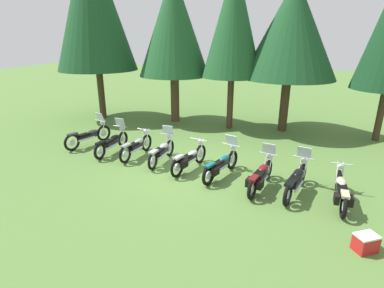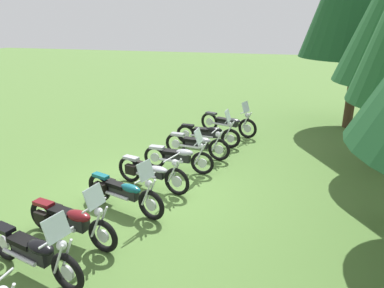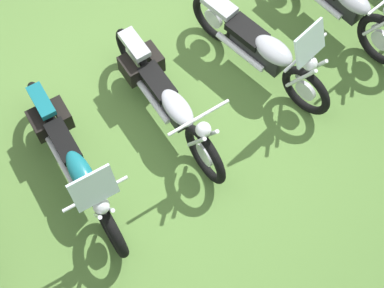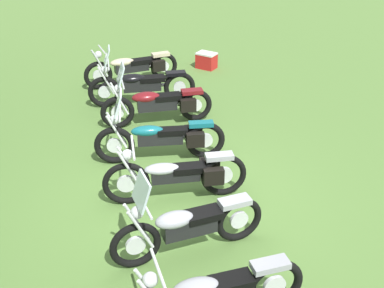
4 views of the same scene
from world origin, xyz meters
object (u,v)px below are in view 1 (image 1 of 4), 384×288
Objects in this scene: motorcycle_5 at (221,165)px; pine_tree_2 at (234,21)px; motorcycle_2 at (137,146)px; motorcycle_7 at (296,180)px; motorcycle_0 at (89,135)px; motorcycle_1 at (112,142)px; pine_tree_0 at (92,1)px; picnic_cooler at (366,243)px; pine_tree_1 at (174,25)px; motorcycle_6 at (261,175)px; motorcycle_4 at (189,159)px; motorcycle_3 at (162,151)px; pine_tree_3 at (292,30)px; motorcycle_8 at (341,190)px.

motorcycle_5 is 8.00m from pine_tree_2.
pine_tree_2 is at bearing 26.18° from motorcycle_5.
motorcycle_2 is 6.40m from motorcycle_7.
motorcycle_0 is 1.56m from motorcycle_1.
pine_tree_0 is (-3.82, 5.08, 6.05)m from motorcycle_1.
motorcycle_5 reaches higher than picnic_cooler.
pine_tree_1 is at bearing -3.74° from motorcycle_0.
pine_tree_2 reaches higher than motorcycle_7.
motorcycle_6 is (5.17, -1.31, 0.01)m from motorcycle_2.
motorcycle_3 is at bearing 87.04° from motorcycle_4.
motorcycle_4 is 0.95× the size of motorcycle_7.
pine_tree_0 is 16.36× the size of picnic_cooler.
motorcycle_6 is at bearing 104.51° from motorcycle_7.
pine_tree_2 reaches higher than motorcycle_0.
motorcycle_3 is 0.93× the size of motorcycle_7.
pine_tree_1 reaches higher than picnic_cooler.
motorcycle_0 is 8.82m from pine_tree_2.
motorcycle_0 reaches higher than motorcycle_5.
motorcycle_7 is (7.47, -1.41, 0.02)m from motorcycle_1.
picnic_cooler is at bearing -93.34° from motorcycle_0.
pine_tree_1 is at bearing 131.38° from picnic_cooler.
motorcycle_5 is 0.31× the size of pine_tree_3.
motorcycle_0 is at bearing 81.56° from motorcycle_3.
motorcycle_0 is at bearing -112.36° from pine_tree_1.
pine_tree_0 reaches higher than motorcycle_3.
motorcycle_6 is 13.52m from pine_tree_0.
motorcycle_6 reaches higher than motorcycle_4.
pine_tree_0 is at bearing 72.89° from motorcycle_5.
motorcycle_8 is 15.50m from pine_tree_0.
motorcycle_3 is at bearing 92.29° from motorcycle_7.
picnic_cooler is (2.66, -2.38, -0.26)m from motorcycle_6.
motorcycle_7 is at bearing -78.03° from motorcycle_6.
picnic_cooler is at bearing -107.57° from motorcycle_5.
pine_tree_0 reaches higher than motorcycle_4.
pine_tree_0 is (-6.27, 5.42, 6.05)m from motorcycle_3.
motorcycle_2 is 0.94× the size of motorcycle_8.
pine_tree_2 reaches higher than pine_tree_3.
motorcycle_0 is at bearing -138.77° from pine_tree_2.
motorcycle_1 is 7.50m from pine_tree_1.
motorcycle_6 is at bearing -51.27° from pine_tree_1.
pine_tree_0 is 1.24× the size of pine_tree_2.
motorcycle_1 reaches higher than motorcycle_8.
picnic_cooler is (7.83, -3.69, -0.24)m from motorcycle_2.
motorcycle_0 is 11.36m from picnic_cooler.
pine_tree_2 is (5.48, 4.80, 4.97)m from motorcycle_0.
motorcycle_7 is at bearing -83.11° from motorcycle_0.
motorcycle_5 is at bearing -95.68° from motorcycle_2.
pine_tree_0 is 10.69m from pine_tree_3.
motorcycle_2 is 0.22× the size of pine_tree_0.
motorcycle_4 is at bearing 150.24° from picnic_cooler.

